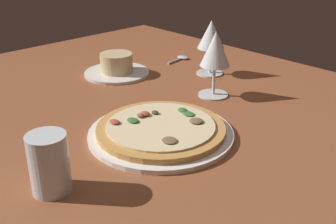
% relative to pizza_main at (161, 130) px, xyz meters
% --- Properties ---
extents(dining_table, '(1.50, 1.10, 0.04)m').
position_rel_pizza_main_xyz_m(dining_table, '(-0.05, 0.09, -0.03)').
color(dining_table, brown).
rests_on(dining_table, ground).
extents(pizza_main, '(0.30, 0.30, 0.03)m').
position_rel_pizza_main_xyz_m(pizza_main, '(0.00, 0.00, 0.00)').
color(pizza_main, white).
rests_on(pizza_main, dining_table).
extents(ramekin_on_saucer, '(0.19, 0.19, 0.06)m').
position_rel_pizza_main_xyz_m(ramekin_on_saucer, '(-0.37, 0.17, 0.01)').
color(ramekin_on_saucer, silver).
rests_on(ramekin_on_saucer, dining_table).
extents(wine_glass_far, '(0.08, 0.08, 0.16)m').
position_rel_pizza_main_xyz_m(wine_glass_far, '(-0.19, 0.36, 0.10)').
color(wine_glass_far, silver).
rests_on(wine_glass_far, dining_table).
extents(wine_glass_near, '(0.08, 0.08, 0.16)m').
position_rel_pizza_main_xyz_m(wine_glass_near, '(-0.07, 0.25, 0.10)').
color(wine_glass_near, silver).
rests_on(wine_glass_near, dining_table).
extents(water_glass, '(0.06, 0.06, 0.10)m').
position_rel_pizza_main_xyz_m(water_glass, '(0.02, -0.26, 0.03)').
color(water_glass, silver).
rests_on(water_glass, dining_table).
extents(spoon, '(0.04, 0.09, 0.01)m').
position_rel_pizza_main_xyz_m(spoon, '(-0.34, 0.40, -0.01)').
color(spoon, silver).
rests_on(spoon, dining_table).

